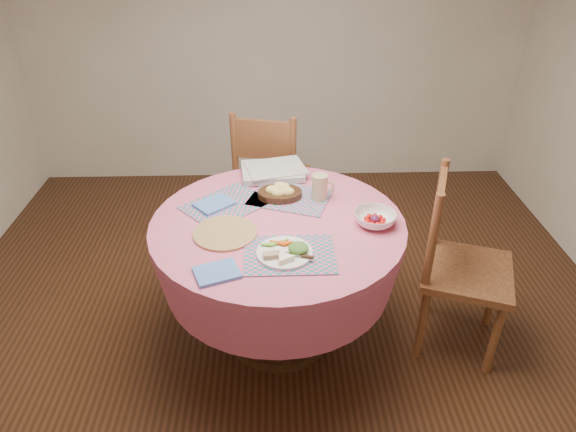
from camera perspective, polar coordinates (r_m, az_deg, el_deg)
name	(u,v)px	position (r m, az deg, el deg)	size (l,w,h in m)	color
ground	(279,335)	(2.95, -1.00, -13.05)	(4.00, 4.00, 0.00)	#331C0F
room_envelope	(275,10)	(2.14, -1.45, 21.91)	(4.01, 4.01, 2.71)	silver
dining_table	(278,254)	(2.59, -1.11, -4.25)	(1.24, 1.24, 0.75)	#CA5E7C
chair_right	(457,262)	(2.75, 18.30, -4.90)	(0.56, 0.58, 0.98)	brown
chair_back	(269,176)	(3.43, -2.07, 4.49)	(0.55, 0.53, 0.99)	brown
placemat_front	(290,254)	(2.25, 0.18, -4.30)	(0.40, 0.30, 0.01)	#167981
placemat_left	(226,205)	(2.64, -6.89, 1.25)	(0.40, 0.30, 0.01)	#167981
placemat_back	(290,197)	(2.68, 0.25, 2.09)	(0.40, 0.30, 0.01)	#167981
wicker_trivet	(225,233)	(2.41, -7.00, -1.88)	(0.30, 0.30, 0.01)	olive
napkin_near	(217,273)	(2.16, -7.91, -6.24)	(0.18, 0.14, 0.01)	#4E7DCA
napkin_far	(214,204)	(2.63, -8.18, 1.32)	(0.18, 0.14, 0.01)	#4E7DCA
dinner_plate	(286,252)	(2.23, -0.19, -3.99)	(0.25, 0.25, 0.05)	white
bread_bowl	(280,192)	(2.67, -0.90, 2.72)	(0.23, 0.23, 0.08)	black
latte_mug	(320,187)	(2.64, 3.59, 3.24)	(0.12, 0.08, 0.13)	tan
fruit_bowl	(375,219)	(2.48, 9.64, -0.33)	(0.20, 0.20, 0.06)	white
newspaper_stack	(273,171)	(2.91, -1.69, 5.06)	(0.39, 0.32, 0.04)	silver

